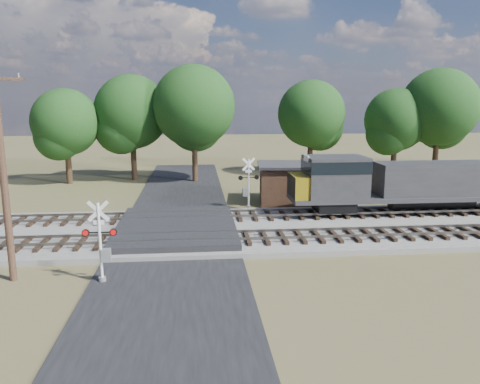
{
  "coord_description": "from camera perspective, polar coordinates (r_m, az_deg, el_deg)",
  "views": [
    {
      "loc": [
        1.23,
        -26.8,
        7.95
      ],
      "look_at": [
        3.97,
        2.0,
        2.19
      ],
      "focal_mm": 35.0,
      "sensor_mm": 36.0,
      "label": 1
    }
  ],
  "objects": [
    {
      "name": "crossing_signal_far",
      "position": [
        33.97,
        0.92,
        0.48
      ],
      "size": [
        1.54,
        0.36,
        3.83
      ],
      "rotation": [
        0.0,
        0.0,
        3.28
      ],
      "color": "silver",
      "rests_on": "ground"
    },
    {
      "name": "ground",
      "position": [
        27.98,
        -7.76,
        -5.35
      ],
      "size": [
        160.0,
        160.0,
        0.0
      ],
      "primitive_type": "plane",
      "color": "#4C4D29",
      "rests_on": "ground"
    },
    {
      "name": "road",
      "position": [
        27.97,
        -7.77,
        -5.27
      ],
      "size": [
        7.0,
        60.0,
        0.08
      ],
      "primitive_type": "cube",
      "color": "black",
      "rests_on": "ground"
    },
    {
      "name": "utility_pole",
      "position": [
        22.37,
        -26.95,
        2.4
      ],
      "size": [
        2.24,
        0.77,
        9.39
      ],
      "rotation": [
        0.0,
        0.0,
        0.29
      ],
      "color": "#322117",
      "rests_on": "ground"
    },
    {
      "name": "crossing_panel",
      "position": [
        28.38,
        -7.74,
        -4.45
      ],
      "size": [
        7.0,
        9.0,
        0.62
      ],
      "primitive_type": "cube",
      "color": "#262628",
      "rests_on": "ground"
    },
    {
      "name": "ballast_bed",
      "position": [
        29.72,
        11.96,
        -4.2
      ],
      "size": [
        140.0,
        10.0,
        0.3
      ],
      "primitive_type": "cube",
      "color": "gray",
      "rests_on": "ground"
    },
    {
      "name": "crossing_signal_near",
      "position": [
        21.33,
        -16.44,
        -6.69
      ],
      "size": [
        1.5,
        0.32,
        3.72
      ],
      "rotation": [
        0.0,
        0.0,
        -0.0
      ],
      "color": "silver",
      "rests_on": "ground"
    },
    {
      "name": "treeline",
      "position": [
        46.46,
        0.21,
        9.47
      ],
      "size": [
        85.83,
        10.33,
        11.21
      ],
      "color": "black",
      "rests_on": "ground"
    },
    {
      "name": "track_far",
      "position": [
        30.8,
        -1.75,
        -2.91
      ],
      "size": [
        140.0,
        2.6,
        0.33
      ],
      "color": "black",
      "rests_on": "ballast_bed"
    },
    {
      "name": "equipment_shed",
      "position": [
        36.56,
        5.72,
        1.13
      ],
      "size": [
        4.93,
        4.93,
        3.06
      ],
      "rotation": [
        0.0,
        0.0,
        -0.1
      ],
      "color": "#45261D",
      "rests_on": "ground"
    },
    {
      "name": "track_near",
      "position": [
        25.99,
        -1.03,
        -5.6
      ],
      "size": [
        140.0,
        2.6,
        0.33
      ],
      "color": "black",
      "rests_on": "ballast_bed"
    }
  ]
}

